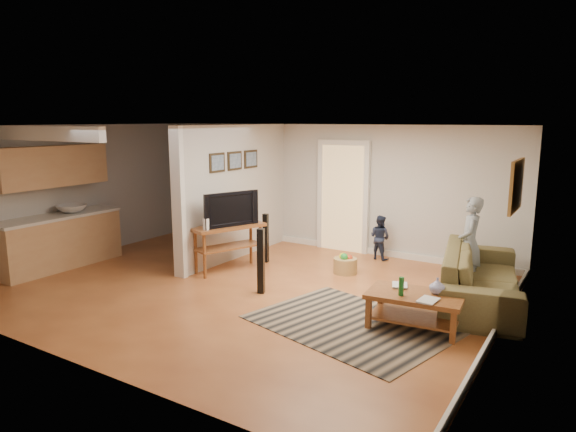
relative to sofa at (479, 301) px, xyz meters
The scene contains 11 objects.
ground 3.55m from the sofa, 158.23° to the right, with size 7.50×7.50×0.00m, color brown.
room_shell 4.69m from the sofa, 168.47° to the right, with size 7.54×6.02×2.52m.
area_rug 2.15m from the sofa, 124.48° to the right, with size 2.42×1.77×0.01m, color black.
sofa is the anchor object (origin of this frame).
coffee_table 1.56m from the sofa, 108.59° to the right, with size 1.22×0.79×0.69m.
tv_console 4.17m from the sofa, behind, with size 0.91×1.36×1.10m.
speaker_left 3.25m from the sofa, 154.64° to the right, with size 0.10×0.10×1.00m, color black.
speaker_right 3.83m from the sofa, behind, with size 0.09×0.09×0.91m, color black.
toy_basket 2.27m from the sofa, behind, with size 0.40×0.40×0.36m.
child 0.61m from the sofa, 119.64° to the left, with size 0.52×0.34×1.44m, color gray.
toddler 2.52m from the sofa, 146.73° to the left, with size 0.41×0.32×0.84m, color #1D253D.
Camera 1 is at (4.67, -6.16, 2.60)m, focal length 32.00 mm.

